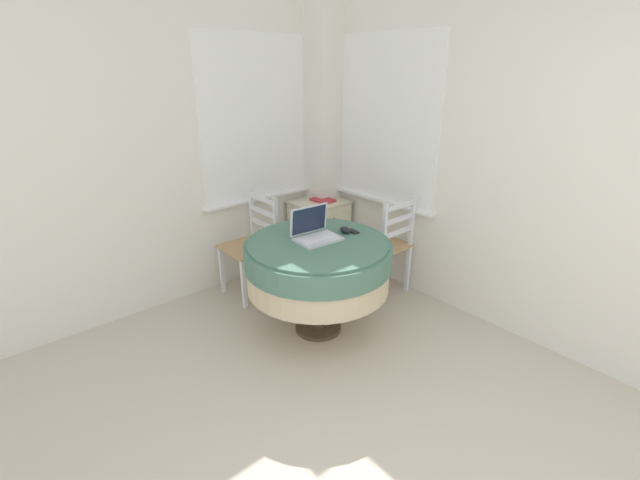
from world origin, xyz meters
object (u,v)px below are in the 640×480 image
(dining_chair_near_back_window, at_px, (252,246))
(dining_chair_near_right_window, at_px, (385,246))
(cell_phone, at_px, (353,231))
(laptop, at_px, (315,232))
(corner_cabinet, at_px, (319,232))
(round_dining_table, at_px, (318,262))
(computer_mouse, at_px, (345,230))
(book_on_cabinet, at_px, (323,200))

(dining_chair_near_back_window, xyz_separation_m, dining_chair_near_right_window, (0.88, -0.77, 0.00))
(cell_phone, distance_m, dining_chair_near_back_window, 1.00)
(laptop, height_order, corner_cabinet, laptop)
(round_dining_table, height_order, laptop, laptop)
(laptop, bearing_deg, dining_chair_near_back_window, 94.47)
(round_dining_table, height_order, dining_chair_near_back_window, dining_chair_near_back_window)
(dining_chair_near_right_window, bearing_deg, dining_chair_near_back_window, 138.75)
(dining_chair_near_back_window, bearing_deg, corner_cabinet, 5.55)
(cell_phone, distance_m, dining_chair_near_right_window, 0.60)
(dining_chair_near_back_window, bearing_deg, dining_chair_near_right_window, -41.25)
(round_dining_table, xyz_separation_m, computer_mouse, (0.27, -0.01, 0.19))
(round_dining_table, bearing_deg, laptop, 71.26)
(corner_cabinet, height_order, book_on_cabinet, book_on_cabinet)
(computer_mouse, distance_m, dining_chair_near_back_window, 0.96)
(round_dining_table, bearing_deg, dining_chair_near_right_window, 4.72)
(cell_phone, bearing_deg, computer_mouse, 161.32)
(computer_mouse, xyz_separation_m, book_on_cabinet, (0.57, 0.91, -0.08))
(laptop, distance_m, corner_cabinet, 1.27)
(laptop, xyz_separation_m, dining_chair_near_right_window, (0.82, 0.01, -0.34))
(computer_mouse, relative_size, corner_cabinet, 0.15)
(cell_phone, bearing_deg, laptop, 164.70)
(dining_chair_near_right_window, relative_size, book_on_cabinet, 4.19)
(corner_cabinet, bearing_deg, round_dining_table, -131.45)
(round_dining_table, height_order, book_on_cabinet, round_dining_table)
(dining_chair_near_back_window, height_order, corner_cabinet, dining_chair_near_back_window)
(laptop, relative_size, dining_chair_near_right_window, 0.38)
(cell_phone, height_order, dining_chair_near_back_window, dining_chair_near_back_window)
(round_dining_table, bearing_deg, book_on_cabinet, 46.99)
(corner_cabinet, bearing_deg, book_on_cabinet, -52.35)
(computer_mouse, relative_size, cell_phone, 0.91)
(dining_chair_near_right_window, relative_size, corner_cabinet, 1.34)
(round_dining_table, xyz_separation_m, cell_phone, (0.33, -0.03, 0.17))
(computer_mouse, distance_m, cell_phone, 0.07)
(round_dining_table, xyz_separation_m, laptop, (0.02, 0.06, 0.21))
(cell_phone, height_order, book_on_cabinet, cell_phone)
(dining_chair_near_back_window, height_order, dining_chair_near_right_window, same)
(dining_chair_near_right_window, bearing_deg, laptop, -179.10)
(round_dining_table, relative_size, book_on_cabinet, 5.00)
(computer_mouse, xyz_separation_m, dining_chair_near_right_window, (0.57, 0.08, -0.32))
(laptop, height_order, book_on_cabinet, laptop)
(book_on_cabinet, bearing_deg, corner_cabinet, 127.65)
(computer_mouse, relative_size, book_on_cabinet, 0.47)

